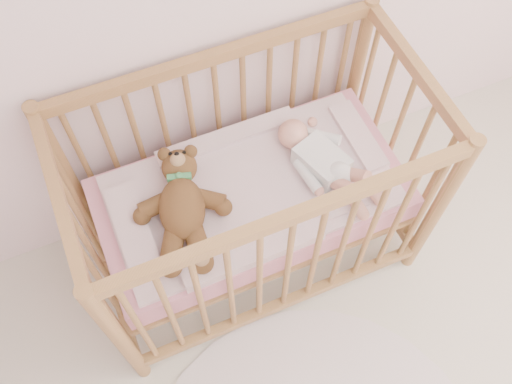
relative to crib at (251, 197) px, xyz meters
name	(u,v)px	position (x,y,z in m)	size (l,w,h in m)	color
crib	(251,197)	(0.00, 0.00, 0.00)	(1.36, 0.76, 1.00)	#B1784B
mattress	(251,199)	(0.00, 0.00, -0.01)	(1.22, 0.62, 0.13)	pink
blanket	(251,189)	(0.00, 0.00, 0.06)	(1.10, 0.58, 0.06)	#D2909A
baby	(322,158)	(0.29, -0.02, 0.14)	(0.26, 0.55, 0.13)	white
teddy_bear	(182,208)	(-0.28, -0.02, 0.15)	(0.39, 0.55, 0.15)	brown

